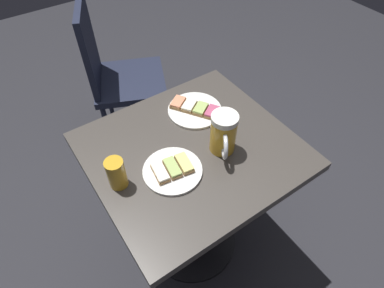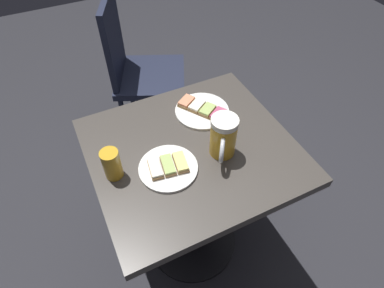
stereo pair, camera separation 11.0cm
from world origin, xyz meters
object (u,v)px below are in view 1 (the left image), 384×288
plate_near (195,109)px  cafe_chair (116,73)px  beer_glass_small (116,173)px  beer_mug (223,134)px  plate_far (173,170)px

plate_near → cafe_chair: bearing=94.9°
beer_glass_small → plate_near: bearing=20.2°
plate_near → cafe_chair: (-0.06, 0.67, -0.21)m
plate_near → cafe_chair: cafe_chair is taller
beer_mug → cafe_chair: cafe_chair is taller
plate_near → beer_glass_small: beer_glass_small is taller
beer_mug → plate_far: bearing=176.0°
plate_near → beer_mug: size_ratio=1.37×
beer_mug → beer_glass_small: (-0.36, 0.07, -0.02)m
plate_near → plate_far: 0.30m
plate_far → plate_near: bearing=41.4°
plate_near → cafe_chair: size_ratio=0.23×
plate_far → beer_mug: (0.19, -0.01, 0.07)m
beer_mug → cafe_chair: (-0.02, 0.88, -0.27)m
plate_near → beer_glass_small: 0.42m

